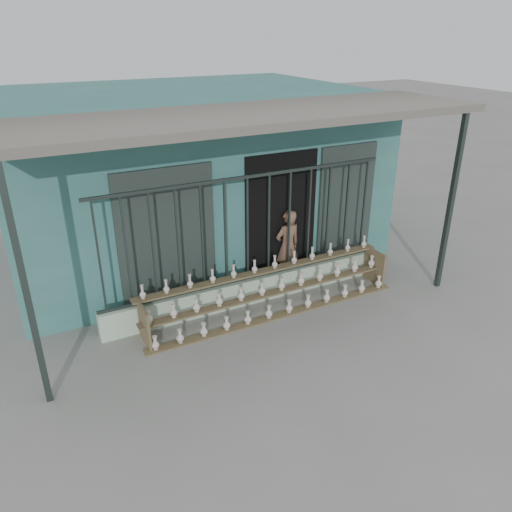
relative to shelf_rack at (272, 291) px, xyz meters
name	(u,v)px	position (x,y,z in m)	size (l,w,h in m)	color
ground	(286,340)	(-0.24, -0.89, -0.36)	(60.00, 60.00, 0.00)	slate
workshop_building	(184,170)	(-0.24, 3.34, 1.26)	(7.40, 6.60, 3.21)	#316764
parapet_wall	(248,291)	(-0.24, 0.41, -0.14)	(5.00, 0.20, 0.45)	#AFCCAF
security_fence	(247,229)	(-0.24, 0.41, 0.99)	(5.00, 0.04, 1.80)	#283330
shelf_rack	(272,291)	(0.00, 0.00, 0.00)	(4.50, 0.68, 0.85)	brown
elderly_woman	(288,246)	(0.76, 0.80, 0.34)	(0.51, 0.33, 1.39)	brown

